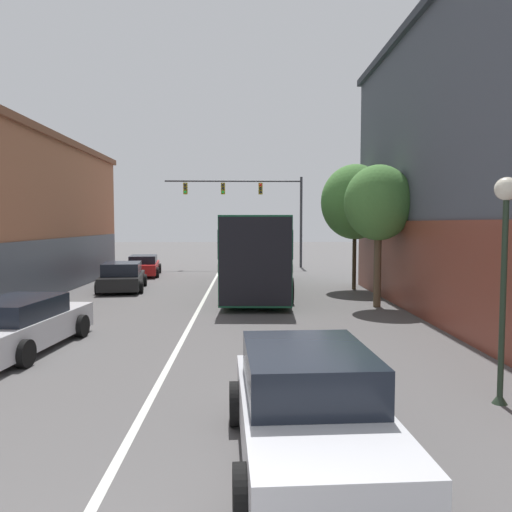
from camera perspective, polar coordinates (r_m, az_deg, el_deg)
lane_center_line at (r=20.86m, az=-5.89°, el=-4.83°), size 0.14×48.98×0.01m
bus at (r=23.29m, az=0.17°, el=0.81°), size 3.23×12.96×3.40m
hatchback_foreground at (r=6.82m, az=6.09°, el=-17.06°), size 2.19×4.33×1.46m
parked_car_left_near at (r=24.07m, az=-15.03°, el=-2.33°), size 2.47×4.47×1.29m
parked_car_left_mid at (r=30.37m, az=-12.72°, el=-1.09°), size 2.29×4.38×1.21m
parked_car_left_far at (r=13.57m, az=-25.25°, el=-7.16°), size 2.26×4.81×1.31m
traffic_signal_gantry at (r=35.08m, az=-0.17°, el=6.50°), size 9.62×0.36×6.34m
street_lamp at (r=9.44m, az=26.53°, el=0.45°), size 0.39×0.39×3.89m
street_tree_near at (r=23.82m, az=11.25°, el=6.07°), size 3.17×2.86×5.85m
street_tree_far at (r=18.99m, az=13.82°, el=5.85°), size 2.53×2.28×5.26m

